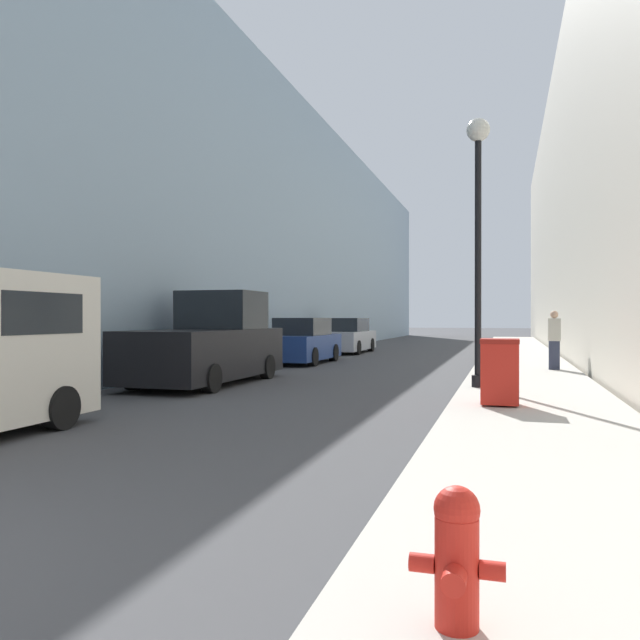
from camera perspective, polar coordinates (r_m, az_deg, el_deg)
The scene contains 9 objects.
sidewalk_right at distance 20.34m, azimuth 18.11°, elevation -4.18°, with size 2.92×60.00×0.16m.
building_left_glass at distance 32.16m, azimuth -10.87°, elevation 7.60°, with size 12.00×60.00×11.54m.
fire_hydrant at distance 3.23m, azimuth 12.39°, elevation -20.16°, with size 0.45×0.34×0.68m.
trash_bin at distance 10.94m, azimuth 16.12°, elevation -4.52°, with size 0.63×0.61×1.12m.
lamppost at distance 13.90m, azimuth 14.26°, elevation 10.21°, with size 0.50×0.50×5.72m.
pickup_truck at distance 15.78m, azimuth -10.10°, elevation -2.25°, with size 2.17×5.32×2.32m.
parked_sedan_near at distance 22.43m, azimuth -1.58°, elevation -2.05°, with size 1.81×4.41×1.63m.
parked_sedan_far at distance 29.01m, azimuth 2.49°, elevation -1.54°, with size 1.88×4.76×1.62m.
pedestrian_on_sidewalk at distance 18.95m, azimuth 20.62°, elevation -1.72°, with size 0.34×0.22×1.68m.
Camera 1 is at (4.55, -2.27, 1.63)m, focal length 35.00 mm.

